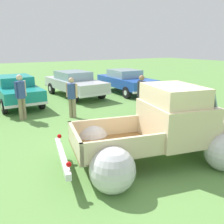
{
  "coord_description": "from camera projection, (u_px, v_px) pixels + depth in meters",
  "views": [
    {
      "loc": [
        -3.84,
        -4.3,
        2.86
      ],
      "look_at": [
        0.0,
        1.9,
        0.85
      ],
      "focal_mm": 38.76,
      "sensor_mm": 36.0,
      "label": 1
    }
  ],
  "objects": [
    {
      "name": "spectator_1",
      "position": [
        72.0,
        95.0,
        9.74
      ],
      "size": [
        0.47,
        0.48,
        1.64
      ],
      "rotation": [
        0.0,
        0.0,
        0.62
      ],
      "color": "gray",
      "rests_on": "ground"
    },
    {
      "name": "show_car_2",
      "position": [
        74.0,
        83.0,
        13.98
      ],
      "size": [
        2.17,
        4.82,
        1.43
      ],
      "rotation": [
        0.0,
        0.0,
        -1.51
      ],
      "color": "black",
      "rests_on": "ground"
    },
    {
      "name": "show_car_1",
      "position": [
        16.0,
        89.0,
        11.89
      ],
      "size": [
        1.84,
        4.42,
        1.43
      ],
      "rotation": [
        0.0,
        0.0,
        -1.58
      ],
      "color": "black",
      "rests_on": "ground"
    },
    {
      "name": "ground_plane",
      "position": [
        151.0,
        160.0,
        6.24
      ],
      "size": [
        80.0,
        80.0,
        0.0
      ],
      "primitive_type": "plane",
      "color": "#609347"
    },
    {
      "name": "vintage_pickup_truck",
      "position": [
        166.0,
        131.0,
        6.15
      ],
      "size": [
        4.93,
        3.56,
        1.96
      ],
      "rotation": [
        0.0,
        0.0,
        -0.24
      ],
      "color": "black",
      "rests_on": "ground"
    },
    {
      "name": "show_car_3",
      "position": [
        126.0,
        80.0,
        14.92
      ],
      "size": [
        1.98,
        4.4,
        1.43
      ],
      "rotation": [
        0.0,
        0.0,
        -1.6
      ],
      "color": "black",
      "rests_on": "ground"
    },
    {
      "name": "spectator_2",
      "position": [
        21.0,
        94.0,
        9.43
      ],
      "size": [
        0.51,
        0.46,
        1.79
      ],
      "rotation": [
        0.0,
        0.0,
        5.21
      ],
      "color": "gray",
      "rests_on": "ground"
    },
    {
      "name": "spectator_0",
      "position": [
        141.0,
        93.0,
        10.04
      ],
      "size": [
        0.41,
        0.54,
        1.7
      ],
      "rotation": [
        0.0,
        0.0,
        2.92
      ],
      "color": "navy",
      "rests_on": "ground"
    }
  ]
}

